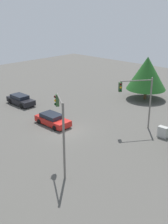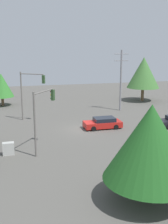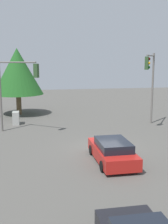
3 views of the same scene
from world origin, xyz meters
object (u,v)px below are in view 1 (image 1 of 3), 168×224
object	(u,v)px
electrical_cabinet	(163,132)
traffic_signal_main	(61,122)
sedan_dark	(21,100)
traffic_signal_cross	(138,95)
sedan_red	(52,120)

from	to	relation	value
electrical_cabinet	traffic_signal_main	bearing A→B (deg)	-103.92
sedan_dark	traffic_signal_main	distance (m)	19.14
traffic_signal_cross	electrical_cabinet	distance (m)	4.81
electrical_cabinet	traffic_signal_cross	bearing A→B (deg)	-176.27
sedan_dark	traffic_signal_cross	bearing A→B (deg)	103.96
electrical_cabinet	sedan_dark	bearing A→B (deg)	-167.66
sedan_dark	electrical_cabinet	distance (m)	20.64
sedan_red	electrical_cabinet	size ratio (longest dim) A/B	3.87
sedan_red	traffic_signal_main	bearing A→B (deg)	54.66
traffic_signal_main	electrical_cabinet	bearing A→B (deg)	-70.43
traffic_signal_cross	electrical_cabinet	xyz separation A→B (m)	(3.29, 0.21, -3.50)
sedan_red	traffic_signal_cross	distance (m)	10.37
sedan_dark	electrical_cabinet	size ratio (longest dim) A/B	3.91
sedan_dark	traffic_signal_main	bearing A→B (deg)	66.62
sedan_red	traffic_signal_cross	xyz separation A→B (m)	(7.86, 5.82, 3.45)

